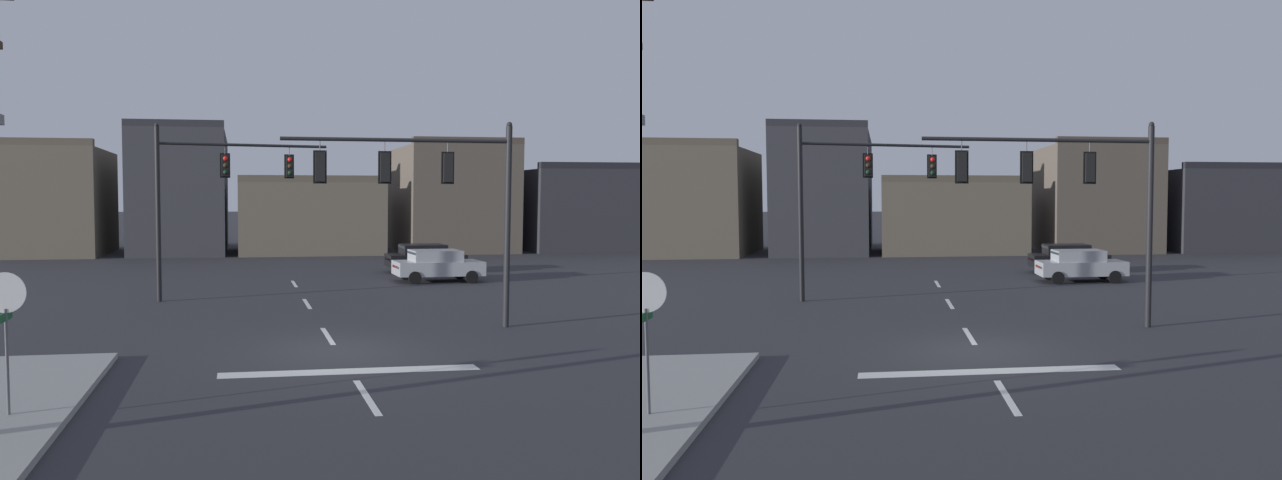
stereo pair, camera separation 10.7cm
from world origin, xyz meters
TOP-DOWN VIEW (x-y plane):
  - ground_plane at (0.00, 0.00)m, footprint 400.00×400.00m
  - stop_bar_paint at (0.00, -2.00)m, footprint 6.40×0.50m
  - lane_centreline at (0.00, 2.00)m, footprint 0.16×26.40m
  - signal_mast_near_side at (3.55, 2.63)m, footprint 7.48×0.42m
  - signal_mast_far_side at (-3.94, 9.63)m, footprint 7.13×1.18m
  - stop_sign at (-6.96, -4.65)m, footprint 0.76×0.64m
  - car_lot_nearside at (7.27, 13.98)m, footprint 4.46×1.93m
  - car_lot_middle at (7.81, 17.98)m, footprint 4.47×1.96m
  - building_row at (3.38, 33.59)m, footprint 52.45×12.61m

SIDE VIEW (x-z plane):
  - ground_plane at x=0.00m, z-range 0.00..0.00m
  - lane_centreline at x=0.00m, z-range 0.00..0.01m
  - stop_bar_paint at x=0.00m, z-range 0.00..0.01m
  - car_lot_nearside at x=7.27m, z-range 0.05..1.66m
  - car_lot_middle at x=7.81m, z-range 0.05..1.66m
  - stop_sign at x=-6.96m, z-range 0.73..3.56m
  - building_row at x=3.38m, z-range -1.04..8.72m
  - signal_mast_near_side at x=3.55m, z-range 1.25..7.91m
  - signal_mast_far_side at x=-3.94m, z-range 1.15..8.40m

